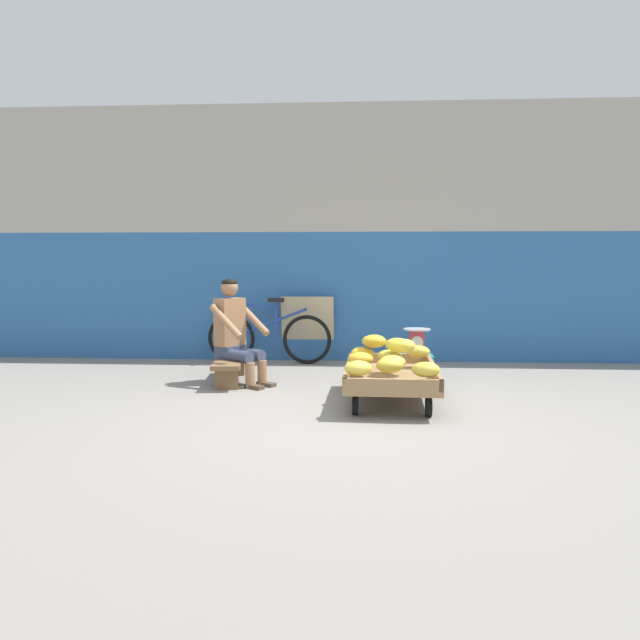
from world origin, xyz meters
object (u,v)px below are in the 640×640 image
object	(u,v)px
low_bench	(231,364)
vendor_seated	(236,332)
plastic_crate	(416,368)
weighing_scale	(417,341)
banana_cart	(391,377)
bicycle_near_left	(268,336)
shopping_bag	(415,378)
sign_board	(308,329)

from	to	relation	value
low_bench	vendor_seated	size ratio (longest dim) A/B	0.99
plastic_crate	weighing_scale	size ratio (longest dim) A/B	1.20
low_bench	plastic_crate	distance (m)	2.06
banana_cart	plastic_crate	size ratio (longest dim) A/B	4.07
bicycle_near_left	shopping_bag	bearing A→B (deg)	-41.35
vendor_seated	bicycle_near_left	size ratio (longest dim) A/B	0.69
bicycle_near_left	low_bench	bearing A→B (deg)	-100.39
vendor_seated	sign_board	bearing A→B (deg)	66.62
banana_cart	vendor_seated	distance (m)	1.86
low_bench	bicycle_near_left	bearing A→B (deg)	79.61
vendor_seated	weighing_scale	distance (m)	1.99
low_bench	plastic_crate	size ratio (longest dim) A/B	3.12
plastic_crate	sign_board	world-z (taller)	sign_board
banana_cart	sign_board	bearing A→B (deg)	112.76
bicycle_near_left	weighing_scale	bearing A→B (deg)	-31.91
low_bench	sign_board	xyz separation A→B (m)	(0.73, 1.48, 0.23)
vendor_seated	shopping_bag	bearing A→B (deg)	-6.83
low_bench	shopping_bag	bearing A→B (deg)	-8.03
sign_board	shopping_bag	world-z (taller)	sign_board
sign_board	plastic_crate	bearing A→B (deg)	-45.46
low_bench	vendor_seated	distance (m)	0.38
low_bench	weighing_scale	size ratio (longest dim) A/B	3.75
vendor_seated	weighing_scale	size ratio (longest dim) A/B	3.80
banana_cart	bicycle_near_left	size ratio (longest dim) A/B	0.89
vendor_seated	shopping_bag	world-z (taller)	vendor_seated
low_bench	weighing_scale	world-z (taller)	weighing_scale
plastic_crate	shopping_bag	bearing A→B (deg)	-96.91
low_bench	shopping_bag	distance (m)	2.02
weighing_scale	bicycle_near_left	distance (m)	2.15
banana_cart	weighing_scale	size ratio (longest dim) A/B	4.89
bicycle_near_left	sign_board	distance (m)	0.55
weighing_scale	sign_board	world-z (taller)	sign_board
banana_cart	low_bench	world-z (taller)	banana_cart
sign_board	shopping_bag	bearing A→B (deg)	-54.31
vendor_seated	bicycle_near_left	bearing A→B (deg)	83.03
low_bench	sign_board	world-z (taller)	sign_board
vendor_seated	sign_board	size ratio (longest dim) A/B	1.31
vendor_seated	shopping_bag	size ratio (longest dim) A/B	4.75
plastic_crate	shopping_bag	xyz separation A→B (m)	(-0.05, -0.42, -0.03)
low_bench	sign_board	bearing A→B (deg)	63.64
banana_cart	shopping_bag	distance (m)	0.65
low_bench	plastic_crate	xyz separation A→B (m)	(2.05, 0.14, -0.05)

